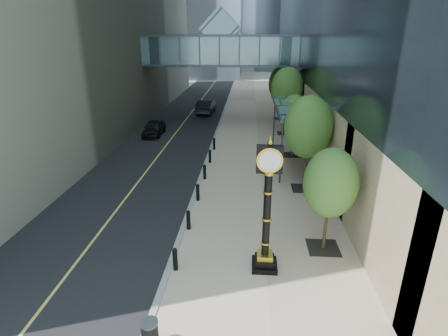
{
  "coord_description": "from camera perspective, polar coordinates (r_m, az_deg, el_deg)",
  "views": [
    {
      "loc": [
        0.12,
        -10.66,
        9.01
      ],
      "look_at": [
        -1.06,
        5.69,
        2.75
      ],
      "focal_mm": 28.0,
      "sensor_mm": 36.0,
      "label": 1
    }
  ],
  "objects": [
    {
      "name": "street_clock",
      "position": [
        13.76,
        6.99,
        -7.85
      ],
      "size": [
        1.03,
        1.03,
        5.47
      ],
      "rotation": [
        0.0,
        0.0,
        -0.0
      ],
      "color": "black",
      "rests_on": "sidewalk"
    },
    {
      "name": "ground",
      "position": [
        13.96,
        2.84,
        -19.34
      ],
      "size": [
        320.0,
        320.0,
        0.0
      ],
      "primitive_type": "plane",
      "color": "gray",
      "rests_on": "ground"
    },
    {
      "name": "trash_bin",
      "position": [
        11.93,
        -11.98,
        -25.14
      ],
      "size": [
        0.62,
        0.62,
        0.9
      ],
      "primitive_type": "cylinder",
      "rotation": [
        0.0,
        0.0,
        0.22
      ],
      "color": "black",
      "rests_on": "sidewalk"
    },
    {
      "name": "skywalk",
      "position": [
        38.8,
        -0.5,
        18.99
      ],
      "size": [
        17.0,
        4.2,
        5.8
      ],
      "color": "slate",
      "rests_on": "ground"
    },
    {
      "name": "car_near",
      "position": [
        34.13,
        -11.38,
        6.44
      ],
      "size": [
        1.74,
        4.15,
        1.4
      ],
      "primitive_type": "imported",
      "rotation": [
        0.0,
        0.0,
        0.02
      ],
      "color": "black",
      "rests_on": "road"
    },
    {
      "name": "pedestrian",
      "position": [
        22.19,
        15.23,
        -1.29
      ],
      "size": [
        0.71,
        0.58,
        1.7
      ],
      "primitive_type": "imported",
      "rotation": [
        0.0,
        0.0,
        3.46
      ],
      "color": "#A4A196",
      "rests_on": "sidewalk"
    },
    {
      "name": "sidewalk",
      "position": [
        51.45,
        5.14,
        10.78
      ],
      "size": [
        8.0,
        180.0,
        0.06
      ],
      "primitive_type": "cube",
      "color": "tan",
      "rests_on": "ground"
    },
    {
      "name": "road",
      "position": [
        51.94,
        -3.88,
        10.89
      ],
      "size": [
        8.0,
        180.0,
        0.02
      ],
      "primitive_type": "cube",
      "color": "black",
      "rests_on": "ground"
    },
    {
      "name": "bollard_row",
      "position": [
        21.6,
        -3.7,
        -2.32
      ],
      "size": [
        0.2,
        16.2,
        0.9
      ],
      "color": "black",
      "rests_on": "sidewalk"
    },
    {
      "name": "entrance_canopy",
      "position": [
        25.35,
        11.84,
        9.51
      ],
      "size": [
        3.0,
        8.0,
        4.38
      ],
      "color": "#383F44",
      "rests_on": "ground"
    },
    {
      "name": "curb",
      "position": [
        51.54,
        0.61,
        10.88
      ],
      "size": [
        0.25,
        180.0,
        0.07
      ],
      "primitive_type": "cube",
      "color": "gray",
      "rests_on": "ground"
    },
    {
      "name": "car_far",
      "position": [
        43.2,
        -2.9,
        9.99
      ],
      "size": [
        2.12,
        5.15,
        1.66
      ],
      "primitive_type": "imported",
      "rotation": [
        0.0,
        0.0,
        3.07
      ],
      "color": "black",
      "rests_on": "road"
    },
    {
      "name": "street_trees",
      "position": [
        29.11,
        11.12,
        10.36
      ],
      "size": [
        3.04,
        28.55,
        6.26
      ],
      "color": "black",
      "rests_on": "sidewalk"
    }
  ]
}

